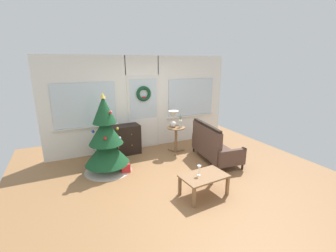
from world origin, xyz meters
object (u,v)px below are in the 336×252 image
(dresser_cabinet, at_px, (123,140))
(settee_sofa, at_px, (213,146))
(christmas_tree, at_px, (106,142))
(table_lamp, at_px, (173,117))
(flower_vase, at_px, (180,123))
(coffee_table, at_px, (204,178))
(gift_box, at_px, (125,168))
(side_table, at_px, (176,135))
(wine_glass, at_px, (199,168))

(dresser_cabinet, bearing_deg, settee_sofa, -35.63)
(christmas_tree, distance_m, table_lamp, 1.90)
(table_lamp, xyz_separation_m, flower_vase, (0.16, -0.10, -0.17))
(dresser_cabinet, distance_m, coffee_table, 2.71)
(table_lamp, relative_size, coffee_table, 0.50)
(christmas_tree, relative_size, gift_box, 8.96)
(settee_sofa, xyz_separation_m, side_table, (-0.57, 0.87, 0.13))
(side_table, height_order, gift_box, side_table)
(table_lamp, distance_m, wine_glass, 2.19)
(wine_glass, relative_size, gift_box, 0.99)
(christmas_tree, bearing_deg, settee_sofa, -12.40)
(table_lamp, bearing_deg, wine_glass, -103.95)
(side_table, bearing_deg, wine_glass, -105.78)
(side_table, distance_m, wine_glass, 2.12)
(gift_box, bearing_deg, christmas_tree, 145.19)
(christmas_tree, height_order, gift_box, christmas_tree)
(flower_vase, xyz_separation_m, wine_glass, (-0.68, -1.98, -0.29))
(table_lamp, bearing_deg, settee_sofa, -55.25)
(dresser_cabinet, xyz_separation_m, side_table, (1.33, -0.49, 0.11))
(settee_sofa, distance_m, side_table, 1.05)
(dresser_cabinet, relative_size, wine_glass, 4.70)
(flower_vase, height_order, coffee_table, flower_vase)
(coffee_table, bearing_deg, gift_box, 125.14)
(gift_box, bearing_deg, side_table, 19.81)
(settee_sofa, xyz_separation_m, gift_box, (-2.13, 0.31, -0.28))
(flower_vase, distance_m, gift_box, 1.88)
(table_lamp, height_order, coffee_table, table_lamp)
(christmas_tree, xyz_separation_m, wine_glass, (1.32, -1.71, -0.15))
(settee_sofa, relative_size, flower_vase, 4.36)
(settee_sofa, xyz_separation_m, flower_vase, (-0.47, 0.81, 0.45))
(table_lamp, height_order, flower_vase, table_lamp)
(dresser_cabinet, relative_size, table_lamp, 2.08)
(flower_vase, bearing_deg, dresser_cabinet, 158.90)
(table_lamp, bearing_deg, gift_box, -158.14)
(dresser_cabinet, xyz_separation_m, gift_box, (-0.23, -1.06, -0.29))
(christmas_tree, xyz_separation_m, table_lamp, (1.84, 0.37, 0.30))
(side_table, xyz_separation_m, gift_box, (-1.56, -0.56, -0.40))
(flower_vase, relative_size, wine_glass, 1.79)
(side_table, bearing_deg, settee_sofa, -56.71)
(dresser_cabinet, bearing_deg, wine_glass, -73.42)
(settee_sofa, relative_size, wine_glass, 7.83)
(table_lamp, bearing_deg, dresser_cabinet, 160.41)
(side_table, distance_m, coffee_table, 2.15)
(coffee_table, bearing_deg, settee_sofa, 48.64)
(table_lamp, xyz_separation_m, coffee_table, (-0.43, -2.12, -0.65))
(settee_sofa, height_order, table_lamp, table_lamp)
(wine_glass, bearing_deg, christmas_tree, 127.57)
(settee_sofa, distance_m, flower_vase, 1.04)
(wine_glass, bearing_deg, dresser_cabinet, 106.58)
(flower_vase, height_order, gift_box, flower_vase)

